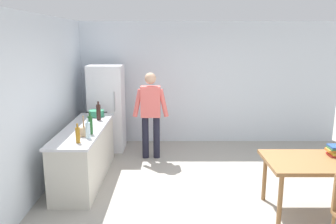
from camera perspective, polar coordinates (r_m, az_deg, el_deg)
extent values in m
plane|color=#9E998E|center=(5.15, 6.86, -14.74)|extent=(14.00, 14.00, 0.00)
cube|color=silver|center=(7.63, 4.39, 4.92)|extent=(6.40, 0.12, 2.70)
cube|color=silver|center=(5.24, -22.52, 0.53)|extent=(0.12, 5.60, 2.70)
cube|color=beige|center=(5.84, -14.05, -7.08)|extent=(0.60, 2.12, 0.86)
cube|color=silver|center=(5.71, -14.29, -2.81)|extent=(0.64, 2.20, 0.04)
cube|color=white|center=(7.21, -10.51, 0.67)|extent=(0.70, 0.64, 1.80)
cylinder|color=#B2B2B7|center=(6.80, -9.25, 1.74)|extent=(0.02, 0.02, 0.40)
cylinder|color=#1E1E2D|center=(6.69, -4.06, -4.30)|extent=(0.13, 0.13, 0.84)
cylinder|color=#1E1E2D|center=(6.68, -2.17, -4.31)|extent=(0.13, 0.13, 0.84)
cube|color=#E56660|center=(6.52, -3.19, 1.77)|extent=(0.38, 0.22, 0.60)
sphere|color=tan|center=(6.45, -3.24, 5.70)|extent=(0.22, 0.22, 0.22)
cylinder|color=#E56660|center=(6.50, -5.41, 1.52)|extent=(0.20, 0.09, 0.55)
cylinder|color=#E56660|center=(6.47, -1.00, 1.53)|extent=(0.20, 0.09, 0.55)
cube|color=olive|center=(4.97, 23.91, -7.71)|extent=(1.40, 0.90, 0.05)
cylinder|color=olive|center=(4.60, 18.25, -13.95)|extent=(0.06, 0.06, 0.70)
cylinder|color=olive|center=(5.20, 15.82, -10.60)|extent=(0.06, 0.06, 0.70)
cylinder|color=#2D845B|center=(6.45, -12.24, -0.24)|extent=(0.28, 0.28, 0.12)
cube|color=black|center=(6.49, -13.71, -0.06)|extent=(0.06, 0.03, 0.02)
cube|color=black|center=(6.41, -10.76, -0.06)|extent=(0.06, 0.03, 0.02)
cylinder|color=tan|center=(5.20, -14.47, -3.29)|extent=(0.11, 0.11, 0.14)
cylinder|color=olive|center=(5.17, -14.33, -1.78)|extent=(0.02, 0.05, 0.22)
cylinder|color=olive|center=(5.16, -14.37, -1.82)|extent=(0.02, 0.04, 0.22)
cylinder|color=silver|center=(5.08, -13.64, -3.06)|extent=(0.07, 0.07, 0.24)
cylinder|color=silver|center=(5.04, -13.72, -1.41)|extent=(0.03, 0.03, 0.06)
cylinder|color=#996619|center=(4.90, -15.26, -3.84)|extent=(0.06, 0.06, 0.22)
cylinder|color=#996619|center=(4.86, -15.35, -2.25)|extent=(0.03, 0.03, 0.06)
cylinder|color=#1E5123|center=(5.28, -13.26, -2.21)|extent=(0.08, 0.08, 0.28)
cylinder|color=#1E5123|center=(5.24, -13.35, -0.41)|extent=(0.03, 0.03, 0.06)
cylinder|color=black|center=(6.15, -11.91, -0.07)|extent=(0.08, 0.08, 0.28)
cylinder|color=black|center=(6.12, -11.98, 1.48)|extent=(0.03, 0.03, 0.06)
cube|color=#B22D28|center=(5.23, 26.41, -6.48)|extent=(0.21, 0.18, 0.03)
cube|color=gold|center=(5.23, 26.61, -6.15)|extent=(0.21, 0.19, 0.04)
cube|color=orange|center=(5.22, 26.45, -5.77)|extent=(0.27, 0.15, 0.03)
cube|color=#387A47|center=(5.22, 26.49, -5.46)|extent=(0.22, 0.18, 0.03)
cube|color=#284C8E|center=(5.20, 26.50, -5.21)|extent=(0.21, 0.19, 0.02)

